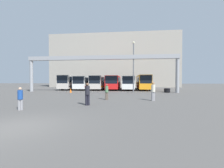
{
  "coord_description": "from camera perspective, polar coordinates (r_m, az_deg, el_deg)",
  "views": [
    {
      "loc": [
        4.88,
        -5.88,
        2.03
      ],
      "look_at": [
        1.79,
        22.6,
        1.37
      ],
      "focal_mm": 24.0,
      "sensor_mm": 36.0,
      "label": 1
    }
  ],
  "objects": [
    {
      "name": "bus_slot_0",
      "position": [
        36.32,
        -14.88,
        0.94
      ],
      "size": [
        2.47,
        10.87,
        3.16
      ],
      "color": "beige",
      "rests_on": "ground"
    },
    {
      "name": "bus_slot_2",
      "position": [
        35.28,
        -4.45,
        0.88
      ],
      "size": [
        2.44,
        12.43,
        3.05
      ],
      "color": "beige",
      "rests_on": "ground"
    },
    {
      "name": "tire_stack",
      "position": [
        27.07,
        20.24,
        -2.3
      ],
      "size": [
        1.04,
        1.04,
        0.72
      ],
      "color": "black",
      "rests_on": "ground"
    },
    {
      "name": "building_backdrop",
      "position": [
        52.66,
        0.83,
        8.35
      ],
      "size": [
        41.28,
        12.0,
        16.97
      ],
      "color": "gray",
      "rests_on": "ground"
    },
    {
      "name": "overhead_gantry",
      "position": [
        26.79,
        -4.4,
        8.52
      ],
      "size": [
        26.77,
        0.8,
        6.43
      ],
      "color": "gray",
      "rests_on": "ground"
    },
    {
      "name": "bus_slot_5",
      "position": [
        34.14,
        11.73,
        0.94
      ],
      "size": [
        2.44,
        11.05,
        3.16
      ],
      "color": "orange",
      "rests_on": "ground"
    },
    {
      "name": "lamp_post",
      "position": [
        26.11,
        8.2,
        7.23
      ],
      "size": [
        0.36,
        0.36,
        8.72
      ],
      "color": "#595B60",
      "rests_on": "ground"
    },
    {
      "name": "pedestrian_near_right",
      "position": [
        15.58,
        15.43,
        -2.55
      ],
      "size": [
        0.39,
        0.39,
        1.86
      ],
      "rotation": [
        0.0,
        0.0,
        0.53
      ],
      "color": "gray",
      "rests_on": "ground"
    },
    {
      "name": "pedestrian_mid_left",
      "position": [
        15.81,
        -2.05,
        -2.85
      ],
      "size": [
        0.35,
        0.35,
        1.66
      ],
      "rotation": [
        0.0,
        0.0,
        3.41
      ],
      "color": "brown",
      "rests_on": "ground"
    },
    {
      "name": "pedestrian_far_center",
      "position": [
        12.4,
        -9.36,
        -3.59
      ],
      "size": [
        0.38,
        0.38,
        1.83
      ],
      "rotation": [
        0.0,
        0.0,
        0.39
      ],
      "color": "black",
      "rests_on": "ground"
    },
    {
      "name": "pedestrian_mid_right",
      "position": [
        12.02,
        -31.57,
        -4.58
      ],
      "size": [
        0.33,
        0.33,
        1.57
      ],
      "rotation": [
        0.0,
        0.0,
        3.76
      ],
      "color": "gray",
      "rests_on": "ground"
    },
    {
      "name": "bus_slot_3",
      "position": [
        33.66,
        0.65,
        0.83
      ],
      "size": [
        2.6,
        10.08,
        3.03
      ],
      "color": "red",
      "rests_on": "ground"
    },
    {
      "name": "bus_slot_1",
      "position": [
        35.02,
        -10.04,
        0.77
      ],
      "size": [
        2.54,
        10.33,
        2.96
      ],
      "color": "silver",
      "rests_on": "ground"
    },
    {
      "name": "bus_slot_4",
      "position": [
        34.26,
        6.23,
        0.78
      ],
      "size": [
        2.51,
        11.6,
        2.97
      ],
      "color": "silver",
      "rests_on": "ground"
    },
    {
      "name": "ground_plane",
      "position": [
        7.9,
        -33.32,
        -13.77
      ],
      "size": [
        200.0,
        200.0,
        0.0
      ],
      "primitive_type": "plane",
      "color": "#514F4C"
    },
    {
      "name": "traffic_cone",
      "position": [
        26.3,
        -15.48,
        -2.35
      ],
      "size": [
        0.36,
        0.36,
        0.73
      ],
      "color": "orange",
      "rests_on": "ground"
    }
  ]
}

